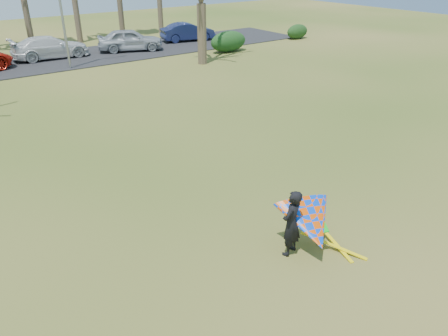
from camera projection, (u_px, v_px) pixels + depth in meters
ground at (266, 228)px, 12.37m from camera, size 100.00×100.00×0.00m
parking_strip at (27, 64)px, 30.35m from camera, size 46.00×7.00×0.06m
hedge_near at (228, 41)px, 33.93m from camera, size 3.19×1.45×1.59m
hedge_far at (297, 32)px, 39.21m from camera, size 2.28×1.07×1.27m
car_3 at (50, 47)px, 31.63m from camera, size 5.49×2.40×1.57m
car_4 at (130, 40)px, 34.04m from camera, size 5.32×3.63×1.68m
car_5 at (188, 32)px, 37.93m from camera, size 4.87×2.56×1.53m
kite_flyer at (309, 224)px, 11.02m from camera, size 2.13×2.39×2.02m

